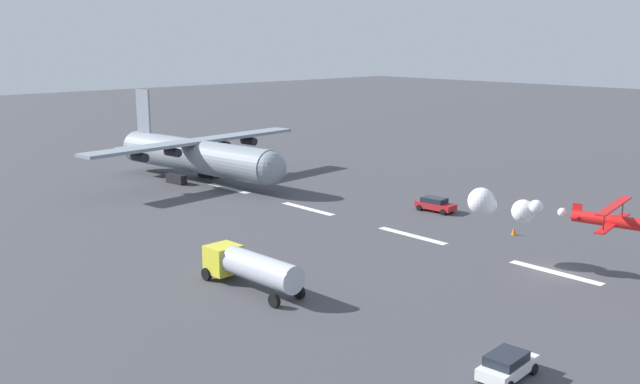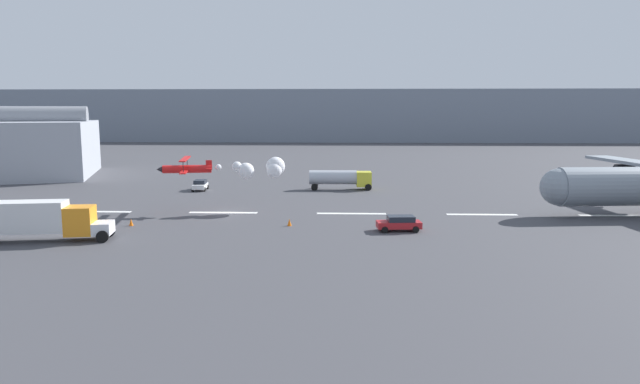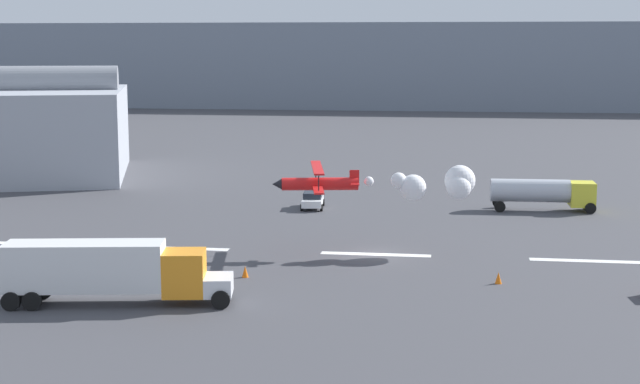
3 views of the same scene
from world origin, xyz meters
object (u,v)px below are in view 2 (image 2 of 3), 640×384
(fuel_tanker_truck, at_px, (341,178))
(followme_car_yellow, at_px, (399,223))
(airport_staff_sedan, at_px, (200,185))
(traffic_cone_near, at_px, (131,222))
(traffic_cone_far, at_px, (289,222))
(stunt_biplane_red, at_px, (249,168))
(semi_truck_orange, at_px, (30,219))

(fuel_tanker_truck, xyz_separation_m, followme_car_yellow, (5.91, -29.76, -0.93))
(airport_staff_sedan, relative_size, traffic_cone_near, 5.54)
(fuel_tanker_truck, relative_size, traffic_cone_far, 12.52)
(airport_staff_sedan, xyz_separation_m, traffic_cone_far, (15.89, -26.07, -0.44))
(followme_car_yellow, bearing_deg, traffic_cone_near, 177.02)
(stunt_biplane_red, height_order, airport_staff_sedan, stunt_biplane_red)
(stunt_biplane_red, bearing_deg, airport_staff_sedan, 120.58)
(traffic_cone_far, bearing_deg, fuel_tanker_truck, 79.37)
(followme_car_yellow, bearing_deg, traffic_cone_far, 169.54)
(airport_staff_sedan, xyz_separation_m, traffic_cone_near, (-0.48, -26.69, -0.44))
(stunt_biplane_red, distance_m, semi_truck_orange, 24.19)
(followme_car_yellow, relative_size, airport_staff_sedan, 1.08)
(traffic_cone_far, bearing_deg, semi_truck_orange, -160.42)
(semi_truck_orange, height_order, airport_staff_sedan, semi_truck_orange)
(stunt_biplane_red, distance_m, fuel_tanker_truck, 22.17)
(traffic_cone_near, height_order, traffic_cone_far, same)
(stunt_biplane_red, bearing_deg, followme_car_yellow, -32.61)
(fuel_tanker_truck, bearing_deg, stunt_biplane_red, -119.48)
(followme_car_yellow, bearing_deg, semi_truck_orange, -169.87)
(airport_staff_sedan, distance_m, traffic_cone_near, 26.70)
(fuel_tanker_truck, relative_size, traffic_cone_near, 12.52)
(semi_truck_orange, height_order, fuel_tanker_truck, semi_truck_orange)
(fuel_tanker_truck, height_order, traffic_cone_near, fuel_tanker_truck)
(semi_truck_orange, distance_m, fuel_tanker_truck, 45.46)
(semi_truck_orange, bearing_deg, airport_staff_sedan, 78.57)
(traffic_cone_far, bearing_deg, traffic_cone_near, -177.82)
(stunt_biplane_red, bearing_deg, traffic_cone_near, -139.38)
(fuel_tanker_truck, height_order, airport_staff_sedan, fuel_tanker_truck)
(semi_truck_orange, height_order, followme_car_yellow, semi_truck_orange)
(airport_staff_sedan, height_order, traffic_cone_far, airport_staff_sedan)
(stunt_biplane_red, relative_size, traffic_cone_near, 19.51)
(semi_truck_orange, relative_size, traffic_cone_far, 17.91)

